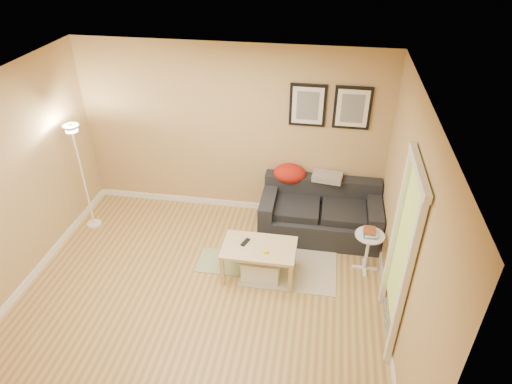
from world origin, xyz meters
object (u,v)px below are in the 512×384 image
storage_bin (261,267)px  floor_lamp (84,181)px  book_stack (370,232)px  sofa (320,211)px  coffee_table (259,261)px  side_table (367,252)px

storage_bin → floor_lamp: floor_lamp is taller
storage_bin → book_stack: book_stack is taller
sofa → coffee_table: size_ratio=1.82×
sofa → side_table: bearing=-47.5°
side_table → book_stack: 0.32m
coffee_table → storage_bin: bearing=-32.7°
sofa → book_stack: sofa is taller
sofa → storage_bin: (-0.70, -1.06, -0.22)m
coffee_table → book_stack: 1.46m
coffee_table → storage_bin: size_ratio=1.87×
floor_lamp → coffee_table: bearing=-14.3°
coffee_table → side_table: side_table is taller
coffee_table → side_table: 1.41m
floor_lamp → side_table: bearing=-4.8°
storage_bin → sofa: bearing=56.5°
side_table → book_stack: bearing=118.3°
side_table → book_stack: book_stack is taller
coffee_table → side_table: (1.37, 0.34, 0.05)m
book_stack → floor_lamp: (-4.02, 0.33, 0.17)m
book_stack → floor_lamp: size_ratio=0.13×
coffee_table → book_stack: book_stack is taller
storage_bin → book_stack: 1.46m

